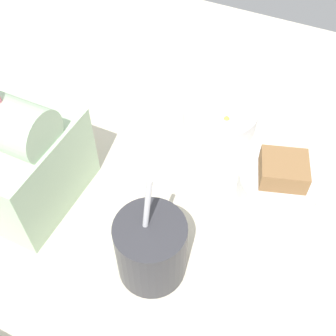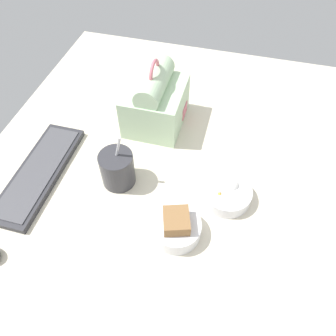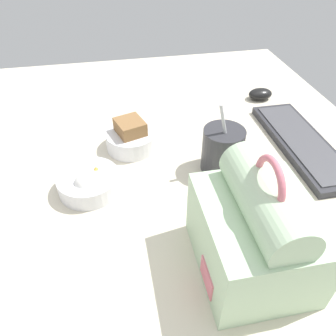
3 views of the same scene
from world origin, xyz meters
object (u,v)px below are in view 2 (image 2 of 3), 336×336
lunch_bag (155,102)px  bento_bowl_sandwich (176,227)px  keyboard (39,172)px  bento_bowl_snacks (226,194)px  soup_cup (117,168)px

lunch_bag → bento_bowl_sandwich: 40.59cm
keyboard → bento_bowl_sandwich: 42.22cm
keyboard → bento_bowl_snacks: (5.48, -51.79, 1.08)cm
lunch_bag → soup_cup: 25.67cm
bento_bowl_sandwich → bento_bowl_snacks: (13.25, -10.33, -0.75)cm
lunch_bag → soup_cup: lunch_bag is taller
lunch_bag → soup_cup: (-25.29, 3.29, -2.99)cm
lunch_bag → bento_bowl_sandwich: size_ratio=1.84×
keyboard → bento_bowl_snacks: bearing=-84.0°
bento_bowl_sandwich → bento_bowl_snacks: bento_bowl_sandwich is taller
lunch_bag → bento_bowl_snacks: bearing=-132.3°
keyboard → bento_bowl_sandwich: bearing=-100.6°
keyboard → lunch_bag: bearing=-41.3°
keyboard → bento_bowl_snacks: 52.09cm
soup_cup → bento_bowl_snacks: (1.54, -29.42, -3.19)cm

